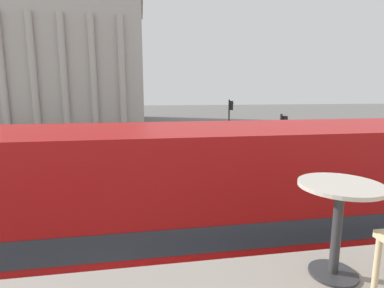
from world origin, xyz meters
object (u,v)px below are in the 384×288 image
at_px(car_navy, 182,156).
at_px(pedestrian_grey, 214,136).
at_px(traffic_light_mid, 230,118).
at_px(pedestrian_black, 37,153).
at_px(pedestrian_yellow, 104,139).
at_px(cafe_dining_table, 339,209).
at_px(traffic_light_near, 282,139).
at_px(car_silver, 224,128).
at_px(pedestrian_blue, 209,165).
at_px(plaza_building_left, 49,63).
at_px(double_decker_bus, 198,216).

height_order(car_navy, pedestrian_grey, pedestrian_grey).
relative_size(traffic_light_mid, pedestrian_black, 2.36).
bearing_deg(pedestrian_yellow, pedestrian_black, -0.19).
relative_size(pedestrian_yellow, pedestrian_grey, 1.13).
relative_size(car_navy, pedestrian_yellow, 2.32).
xyz_separation_m(cafe_dining_table, traffic_light_near, (5.44, 11.91, -1.49)).
xyz_separation_m(traffic_light_near, pedestrian_black, (-13.22, 5.39, -1.37)).
bearing_deg(car_silver, pedestrian_black, 104.70).
height_order(traffic_light_near, pedestrian_grey, traffic_light_near).
relative_size(cafe_dining_table, pedestrian_blue, 0.44).
bearing_deg(pedestrian_yellow, pedestrian_grey, 128.55).
bearing_deg(cafe_dining_table, pedestrian_grey, 78.45).
distance_m(traffic_light_near, car_silver, 18.07).
distance_m(pedestrian_blue, pedestrian_yellow, 11.22).
height_order(pedestrian_blue, pedestrian_grey, pedestrian_blue).
xyz_separation_m(traffic_light_near, pedestrian_yellow, (-9.86, 10.20, -1.32)).
relative_size(traffic_light_mid, pedestrian_blue, 2.46).
bearing_deg(plaza_building_left, car_navy, -62.90).
distance_m(pedestrian_yellow, pedestrian_black, 5.87).
height_order(car_silver, pedestrian_blue, pedestrian_blue).
xyz_separation_m(cafe_dining_table, car_silver, (7.42, 29.80, -3.17)).
height_order(car_navy, pedestrian_black, pedestrian_black).
height_order(pedestrian_black, pedestrian_grey, pedestrian_black).
bearing_deg(car_silver, pedestrian_blue, 137.38).
xyz_separation_m(double_decker_bus, car_navy, (1.39, 12.75, -1.55)).
distance_m(car_silver, pedestrian_black, 19.68).
bearing_deg(traffic_light_mid, traffic_light_near, -89.24).
relative_size(cafe_dining_table, traffic_light_near, 0.20).
bearing_deg(cafe_dining_table, traffic_light_near, 65.46).
xyz_separation_m(traffic_light_mid, pedestrian_black, (-13.11, -3.25, -1.66)).
relative_size(car_navy, pedestrian_grey, 2.61).
distance_m(traffic_light_mid, pedestrian_black, 13.61).
distance_m(traffic_light_near, traffic_light_mid, 8.65).
distance_m(pedestrian_blue, pedestrian_grey, 10.20).
bearing_deg(car_navy, traffic_light_mid, -103.57).
height_order(cafe_dining_table, car_silver, cafe_dining_table).
relative_size(plaza_building_left, traffic_light_near, 8.00).
distance_m(cafe_dining_table, traffic_light_mid, 21.27).
relative_size(plaza_building_left, pedestrian_grey, 18.03).
xyz_separation_m(double_decker_bus, pedestrian_grey, (5.01, 19.02, -1.33)).
bearing_deg(plaza_building_left, traffic_light_near, -60.34).
distance_m(double_decker_bus, traffic_light_near, 10.07).
height_order(double_decker_bus, traffic_light_near, double_decker_bus).
distance_m(cafe_dining_table, traffic_light_near, 13.18).
bearing_deg(pedestrian_grey, double_decker_bus, 54.59).
bearing_deg(cafe_dining_table, plaza_building_left, 107.56).
bearing_deg(car_silver, traffic_light_mid, 142.52).
bearing_deg(car_silver, plaza_building_left, 26.08).
bearing_deg(traffic_light_mid, car_navy, -136.23).
height_order(cafe_dining_table, pedestrian_blue, cafe_dining_table).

